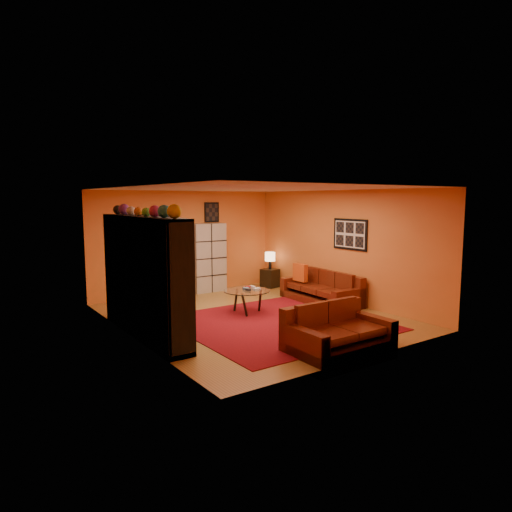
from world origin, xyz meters
TOP-DOWN VIEW (x-y plane):
  - floor at (0.00, 0.00)m, footprint 6.00×6.00m
  - ceiling at (0.00, 0.00)m, footprint 6.00×6.00m
  - wall_back at (0.00, 3.00)m, footprint 6.00×0.00m
  - wall_front at (0.00, -3.00)m, footprint 6.00×0.00m
  - wall_left at (-2.50, 0.00)m, footprint 0.00×6.00m
  - wall_right at (2.50, 0.00)m, footprint 0.00×6.00m
  - rug at (0.10, -0.70)m, footprint 3.60×3.60m
  - doorway at (-0.70, 2.96)m, footprint 0.95×0.10m
  - wall_art_right at (2.48, -0.30)m, footprint 0.03×1.00m
  - wall_art_back at (0.75, 2.98)m, footprint 0.42×0.03m
  - entertainment_unit at (-2.27, 0.00)m, footprint 0.45×3.00m
  - tv at (-2.23, 0.02)m, footprint 0.98×0.13m
  - sofa at (2.13, 0.18)m, footprint 0.98×2.14m
  - loveseat at (-0.03, -2.41)m, footprint 1.67×1.01m
  - throw_pillow at (1.95, 0.80)m, footprint 0.12×0.42m
  - coffee_table at (0.06, 0.29)m, footprint 0.97×0.97m
  - storage_cabinet at (0.53, 2.80)m, footprint 0.89×0.41m
  - bowl_chair at (-0.73, 2.25)m, footprint 0.73×0.73m
  - side_table at (2.18, 2.33)m, footprint 0.48×0.48m
  - table_lamp at (2.18, 2.33)m, footprint 0.28×0.28m

SIDE VIEW (x-z plane):
  - floor at x=0.00m, z-range 0.00..0.00m
  - rug at x=0.10m, z-range 0.00..0.01m
  - side_table at x=2.18m, z-range 0.00..0.50m
  - loveseat at x=-0.03m, z-range -0.14..0.71m
  - sofa at x=2.13m, z-range -0.14..0.71m
  - bowl_chair at x=-0.73m, z-range 0.02..0.61m
  - coffee_table at x=0.06m, z-range 0.20..0.69m
  - throw_pillow at x=1.95m, z-range 0.42..0.84m
  - table_lamp at x=2.18m, z-range 0.59..1.06m
  - storage_cabinet at x=0.53m, z-range 0.00..1.77m
  - tv at x=-2.23m, z-range 0.72..1.28m
  - doorway at x=-0.70m, z-range 0.00..2.04m
  - entertainment_unit at x=-2.27m, z-range 0.00..2.10m
  - wall_back at x=0.00m, z-range -1.70..4.30m
  - wall_front at x=0.00m, z-range -1.70..4.30m
  - wall_left at x=-2.50m, z-range -1.70..4.30m
  - wall_right at x=2.50m, z-range -1.70..4.30m
  - wall_art_right at x=2.48m, z-range 1.25..1.95m
  - wall_art_back at x=0.75m, z-range 1.79..2.31m
  - ceiling at x=0.00m, z-range 2.60..2.60m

